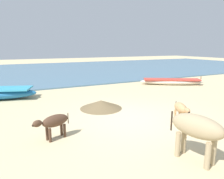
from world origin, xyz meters
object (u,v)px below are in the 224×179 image
fishing_boat_1 (171,81)px  calf_near_tan (181,109)px  calf_far_dark (54,122)px  cow_adult_dun (199,129)px

fishing_boat_1 → calf_near_tan: bearing=-99.7°
fishing_boat_1 → calf_far_dark: calf_far_dark is taller
cow_adult_dun → calf_near_tan: size_ratio=1.61×
cow_adult_dun → calf_far_dark: cow_adult_dun is taller
fishing_boat_1 → cow_adult_dun: (-6.06, -7.45, 0.55)m
calf_near_tan → calf_far_dark: size_ratio=0.96×
cow_adult_dun → calf_near_tan: bearing=128.9°
fishing_boat_1 → calf_far_dark: bearing=-120.2°
cow_adult_dun → fishing_boat_1: bearing=126.1°
calf_near_tan → calf_far_dark: 4.08m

